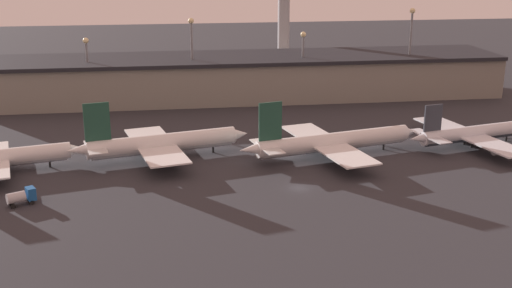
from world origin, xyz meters
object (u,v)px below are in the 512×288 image
airplane_3 (472,134)px  service_vehicle_2 (22,197)px  airplane_1 (161,143)px  control_tower (284,0)px  airplane_2 (332,142)px

airplane_3 → service_vehicle_2: bearing=-179.9°
airplane_1 → airplane_3: airplane_1 is taller
airplane_1 → control_tower: 108.31m
airplane_3 → service_vehicle_2: size_ratio=6.55×
airplane_3 → control_tower: bearing=94.8°
airplane_2 → airplane_3: size_ratio=1.25×
airplane_1 → airplane_2: airplane_1 is taller
airplane_1 → control_tower: (46.32, 94.60, 25.21)m
airplane_1 → control_tower: size_ratio=0.86×
airplane_1 → airplane_2: (40.28, -3.80, -0.16)m
airplane_3 → control_tower: size_ratio=0.74×
airplane_2 → service_vehicle_2: size_ratio=8.15×
airplane_2 → control_tower: 101.80m
airplane_2 → service_vehicle_2: (-66.95, -21.12, -1.82)m
control_tower → airplane_2: bearing=-93.5°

